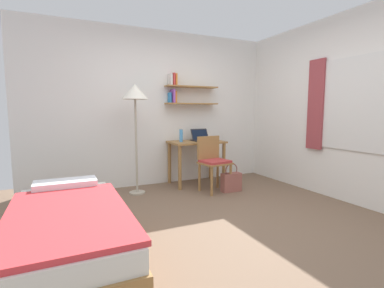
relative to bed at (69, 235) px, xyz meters
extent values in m
plane|color=brown|center=(1.53, 0.19, -0.24)|extent=(5.28, 5.28, 0.00)
cube|color=white|center=(1.53, 2.21, 1.06)|extent=(4.40, 0.05, 2.60)
cube|color=#9E703D|center=(2.08, 2.08, 1.15)|extent=(0.94, 0.22, 0.02)
cube|color=#3384C6|center=(1.69, 2.12, 1.24)|extent=(0.02, 0.13, 0.17)
cube|color=purple|center=(1.73, 2.09, 1.27)|extent=(0.03, 0.18, 0.23)
cube|color=orange|center=(1.78, 2.11, 1.25)|extent=(0.03, 0.13, 0.20)
cube|color=#9E703D|center=(2.08, 2.08, 1.44)|extent=(0.94, 0.22, 0.02)
cube|color=silver|center=(1.69, 2.10, 1.54)|extent=(0.03, 0.17, 0.19)
cube|color=#D13D38|center=(1.74, 2.09, 1.55)|extent=(0.03, 0.17, 0.20)
cube|color=orange|center=(1.78, 2.10, 1.55)|extent=(0.03, 0.16, 0.20)
cube|color=white|center=(3.55, 0.19, 1.06)|extent=(0.05, 4.40, 2.60)
cube|color=silver|center=(3.51, 0.09, 1.11)|extent=(0.02, 0.93, 1.24)
cube|color=white|center=(3.52, 0.09, 1.11)|extent=(0.01, 0.87, 1.18)
cube|color=#993D42|center=(3.49, 0.67, 1.11)|extent=(0.03, 0.28, 1.34)
cube|color=#9E703D|center=(0.00, -0.01, -0.10)|extent=(0.87, 1.84, 0.28)
cube|color=silver|center=(0.00, -0.01, 0.12)|extent=(0.83, 1.78, 0.16)
cube|color=#DB383D|center=(0.00, -0.12, 0.22)|extent=(0.89, 1.51, 0.04)
cube|color=white|center=(0.00, 0.71, 0.25)|extent=(0.61, 0.28, 0.10)
cube|color=#9E703D|center=(2.08, 1.89, 0.49)|extent=(0.91, 0.57, 0.03)
cylinder|color=#9E703D|center=(1.67, 1.65, 0.12)|extent=(0.06, 0.06, 0.71)
cylinder|color=#9E703D|center=(2.49, 1.65, 0.12)|extent=(0.06, 0.06, 0.71)
cylinder|color=#9E703D|center=(1.67, 2.13, 0.12)|extent=(0.06, 0.06, 0.71)
cylinder|color=#9E703D|center=(2.49, 2.13, 0.12)|extent=(0.06, 0.06, 0.71)
cube|color=#9E703D|center=(2.13, 1.33, 0.21)|extent=(0.49, 0.45, 0.03)
cube|color=#B23838|center=(2.13, 1.33, 0.24)|extent=(0.45, 0.41, 0.04)
cube|color=#9E703D|center=(2.11, 1.50, 0.44)|extent=(0.41, 0.09, 0.36)
cylinder|color=#9E703D|center=(1.97, 1.14, -0.02)|extent=(0.04, 0.04, 0.44)
cylinder|color=#9E703D|center=(2.33, 1.19, -0.02)|extent=(0.04, 0.04, 0.44)
cylinder|color=#9E703D|center=(1.93, 1.46, -0.02)|extent=(0.04, 0.04, 0.44)
cylinder|color=#9E703D|center=(2.29, 1.51, -0.02)|extent=(0.04, 0.04, 0.44)
cylinder|color=#B2A893|center=(1.00, 1.74, -0.23)|extent=(0.24, 0.24, 0.02)
cylinder|color=#B2A893|center=(1.00, 1.74, 0.49)|extent=(0.03, 0.03, 1.41)
cone|color=silver|center=(1.00, 1.74, 1.30)|extent=(0.39, 0.39, 0.22)
cube|color=black|center=(2.19, 1.91, 0.51)|extent=(0.32, 0.23, 0.01)
cube|color=black|center=(2.19, 1.97, 0.61)|extent=(0.31, 0.11, 0.19)
cube|color=black|center=(2.19, 1.97, 0.61)|extent=(0.28, 0.09, 0.16)
cylinder|color=#4C99DB|center=(1.80, 1.89, 0.61)|extent=(0.06, 0.06, 0.21)
cube|color=purple|center=(2.36, 1.93, 0.51)|extent=(0.18, 0.23, 0.02)
cube|color=#3384C6|center=(2.35, 1.92, 0.54)|extent=(0.17, 0.21, 0.03)
cube|color=#99564C|center=(2.37, 1.22, -0.09)|extent=(0.32, 0.13, 0.29)
torus|color=#99564C|center=(2.37, 1.22, 0.10)|extent=(0.22, 0.02, 0.22)
camera|label=1|loc=(-0.02, -2.45, 1.01)|focal=26.49mm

